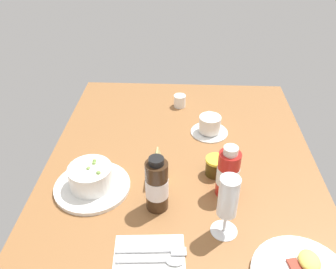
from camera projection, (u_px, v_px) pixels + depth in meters
ground_plane at (182, 169)px, 110.44cm from camera, size 110.00×84.00×3.00cm
porridge_bowl at (92, 179)px, 99.28cm from camera, size 21.53×21.53×8.29cm
cutlery_setting at (152, 256)px, 82.27cm from camera, size 13.25×17.42×0.90cm
coffee_cup at (210, 126)px, 122.47cm from camera, size 13.00×12.91×6.50cm
creamer_jug at (180, 101)px, 137.82cm from camera, size 5.23×4.97×5.32cm
wine_glass at (229, 200)px, 82.37cm from camera, size 6.78×6.78×17.40cm
jam_jar at (216, 166)px, 104.71cm from camera, size 6.11×6.11×5.70cm
sauce_bottle_brown at (158, 185)px, 91.08cm from camera, size 6.03×6.03×16.57cm
sauce_bottle_red at (229, 173)px, 95.64cm from camera, size 6.16×6.16×15.89cm
menu_card at (158, 166)px, 101.28cm from camera, size 5.07×6.09×10.27cm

